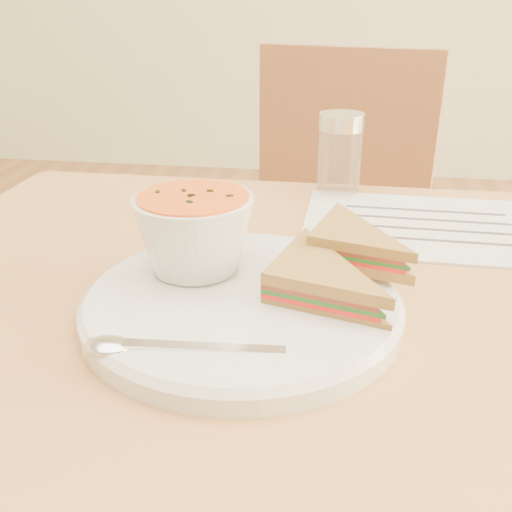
% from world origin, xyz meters
% --- Properties ---
extents(chair_far, '(0.50, 0.50, 0.92)m').
position_xyz_m(chair_far, '(-0.05, 0.61, 0.46)').
color(chair_far, brown).
rests_on(chair_far, floor).
extents(plate, '(0.34, 0.34, 0.02)m').
position_xyz_m(plate, '(-0.08, -0.06, 0.76)').
color(plate, silver).
rests_on(plate, dining_table).
extents(soup_bowl, '(0.15, 0.15, 0.08)m').
position_xyz_m(soup_bowl, '(-0.14, -0.02, 0.81)').
color(soup_bowl, silver).
rests_on(soup_bowl, plate).
extents(sandwich_half_a, '(0.14, 0.14, 0.04)m').
position_xyz_m(sandwich_half_a, '(-0.06, -0.08, 0.78)').
color(sandwich_half_a, '#A57F3A').
rests_on(sandwich_half_a, plate).
extents(sandwich_half_b, '(0.13, 0.13, 0.03)m').
position_xyz_m(sandwich_half_b, '(-0.03, -0.01, 0.79)').
color(sandwich_half_b, '#A57F3A').
rests_on(sandwich_half_b, plate).
extents(spoon, '(0.19, 0.06, 0.01)m').
position_xyz_m(spoon, '(-0.12, -0.16, 0.77)').
color(spoon, silver).
rests_on(spoon, plate).
extents(paper_menu, '(0.32, 0.24, 0.00)m').
position_xyz_m(paper_menu, '(0.11, 0.19, 0.75)').
color(paper_menu, silver).
rests_on(paper_menu, dining_table).
extents(condiment_shaker, '(0.08, 0.08, 0.12)m').
position_xyz_m(condiment_shaker, '(-0.00, 0.31, 0.81)').
color(condiment_shaker, silver).
rests_on(condiment_shaker, dining_table).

